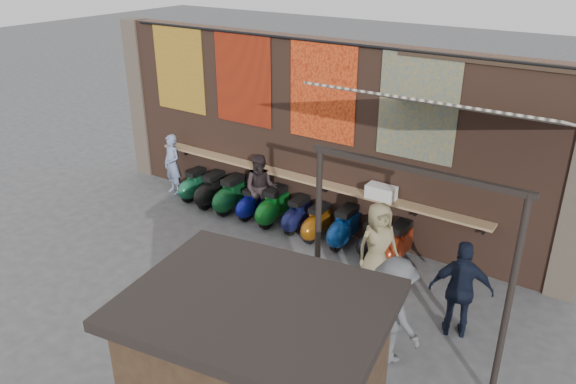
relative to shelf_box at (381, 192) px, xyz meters
The scene contains 33 objects.
ground 3.18m from the shelf_box, 127.98° to the right, with size 70.00×70.00×0.00m, color #474749.
brick_wall 1.98m from the shelf_box, 167.44° to the left, with size 10.00×0.40×4.00m, color brown.
pier_left 7.05m from the shelf_box, behind, with size 0.50×0.50×4.00m, color #4C4238.
eating_counter 1.80m from the shelf_box, behind, with size 8.00×0.32×0.05m, color #9E7A51.
shelf_box is the anchor object (origin of this frame).
tapestry_redgold 5.67m from the shelf_box, behind, with size 1.50×0.02×2.00m, color maroon.
tapestry_sun 3.91m from the shelf_box, behind, with size 1.50×0.02×2.00m, color red.
tapestry_orange 2.30m from the shelf_box, behind, with size 1.50×0.02×2.00m, color #E6511C.
tapestry_multi 1.82m from the shelf_box, 19.65° to the left, with size 1.50×0.02×2.00m, color #234F81.
hang_rail 3.27m from the shelf_box, behind, with size 0.06×0.06×9.50m, color black.
scooter_stool_0 4.82m from the shelf_box, behind, with size 0.34×0.76×0.72m, color #165A39, non-canonical shape.
scooter_stool_1 4.23m from the shelf_box, behind, with size 0.37×0.83×0.79m, color black, non-canonical shape.
scooter_stool_2 3.66m from the shelf_box, behind, with size 0.39×0.87×0.83m, color #0E4720, non-canonical shape.
scooter_stool_3 3.14m from the shelf_box, behind, with size 0.33×0.73×0.70m, color navy, non-canonical shape.
scooter_stool_4 2.54m from the shelf_box, behind, with size 0.39×0.87×0.83m, color #0E621B, non-canonical shape.
scooter_stool_5 2.01m from the shelf_box, behind, with size 0.35×0.78×0.74m, color #121646, non-canonical shape.
scooter_stool_6 1.56m from the shelf_box, 164.89° to the right, with size 0.35×0.77×0.74m, color #7F430B, non-canonical shape.
scooter_stool_7 1.09m from the shelf_box, 156.92° to the right, with size 0.39×0.86×0.81m, color navy, non-canonical shape.
scooter_stool_8 0.94m from the shelf_box, 88.94° to the right, with size 0.34×0.75×0.72m, color black, non-canonical shape.
scooter_stool_9 1.06m from the shelf_box, 27.37° to the right, with size 0.38×0.85×0.81m, color maroon, non-canonical shape.
diner_left 5.43m from the shelf_box, behind, with size 0.55×0.36×1.51m, color #7988B1.
diner_right 2.77m from the shelf_box, behind, with size 0.75×0.58×1.54m, color #292021.
shopper_navy 2.88m from the shelf_box, 38.64° to the right, with size 0.97×0.40×1.65m, color black.
shopper_grey 3.31m from the shelf_box, 60.95° to the right, with size 1.09×0.63×1.69m, color #515256.
shopper_tan 1.39m from the shelf_box, 65.95° to the right, with size 0.79×0.51×1.61m, color #90825B.
stall_roof 6.01m from the shelf_box, 77.19° to the right, with size 2.54×1.96×0.12m, color black.
stall_sign 5.02m from the shelf_box, 76.49° to the right, with size 1.20×0.04×0.50m, color gold.
stall_shelf 5.00m from the shelf_box, 76.49° to the right, with size 1.89×0.10×0.06m, color #473321.
awning_canvas 3.18m from the shelf_box, 39.40° to the right, with size 3.20×3.40×0.03m, color beige.
awning_ledger 3.19m from the shelf_box, ahead, with size 3.30×0.08×0.12m, color #33261C.
awning_header 3.83m from the shelf_box, 59.56° to the right, with size 3.00×0.08×0.08m, color black.
awning_post_left 2.93m from the shelf_box, 84.01° to the right, with size 0.09×0.09×3.10m, color black.
awning_post_right 4.26m from the shelf_box, 43.05° to the right, with size 0.09×0.09×3.10m, color black.
Camera 1 is at (5.87, -7.00, 5.74)m, focal length 35.00 mm.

